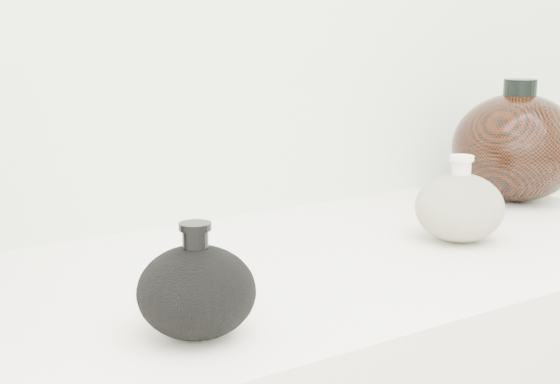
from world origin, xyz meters
TOP-DOWN VIEW (x-y plane):
  - black_gourd_vase at (-0.20, 0.81)m, footprint 0.13×0.13m
  - cream_gourd_vase at (0.25, 0.91)m, footprint 0.15×0.15m
  - right_round_pot at (0.52, 1.04)m, footprint 0.28×0.28m

SIDE VIEW (x-z plane):
  - black_gourd_vase at x=-0.20m, z-range 0.89..1.00m
  - cream_gourd_vase at x=0.25m, z-range 0.89..1.01m
  - right_round_pot at x=0.52m, z-range 0.89..1.09m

